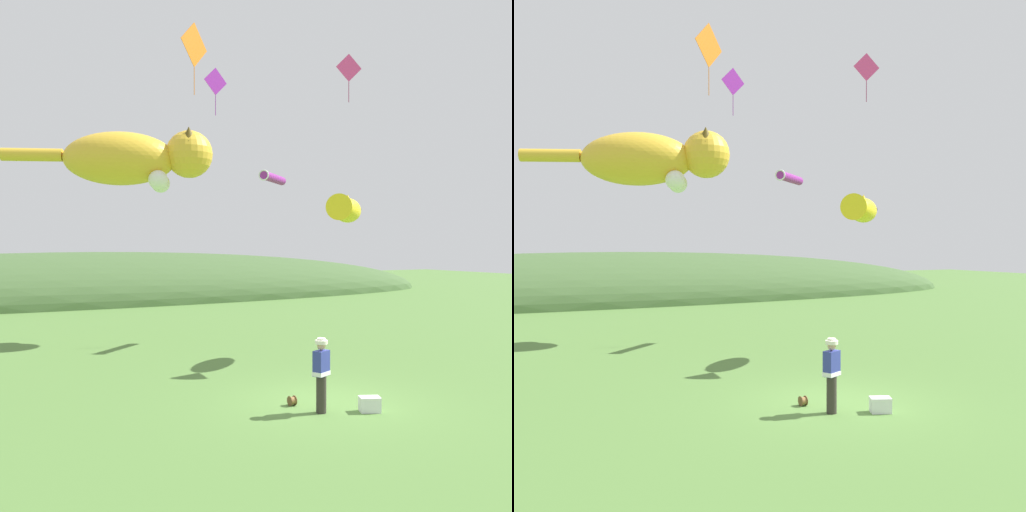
% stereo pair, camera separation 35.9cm
% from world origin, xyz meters
% --- Properties ---
extents(ground_plane, '(120.00, 120.00, 0.00)m').
position_xyz_m(ground_plane, '(0.00, 0.00, 0.00)').
color(ground_plane, '#517A38').
extents(distant_hill_ridge, '(59.61, 13.58, 6.99)m').
position_xyz_m(distant_hill_ridge, '(0.00, 30.57, 0.00)').
color(distant_hill_ridge, '#426033').
rests_on(distant_hill_ridge, ground).
extents(festival_attendant, '(0.49, 0.41, 1.77)m').
position_xyz_m(festival_attendant, '(-0.61, -0.64, 0.95)').
color(festival_attendant, '#332D28').
rests_on(festival_attendant, ground).
extents(kite_spool, '(0.16, 0.24, 0.24)m').
position_xyz_m(kite_spool, '(-0.92, 0.20, 0.12)').
color(kite_spool, olive).
rests_on(kite_spool, ground).
extents(picnic_cooler, '(0.58, 0.49, 0.36)m').
position_xyz_m(picnic_cooler, '(0.47, -1.09, 0.18)').
color(picnic_cooler, white).
rests_on(picnic_cooler, ground).
extents(kite_giant_cat, '(8.17, 4.03, 2.61)m').
position_xyz_m(kite_giant_cat, '(-1.83, 11.57, 7.56)').
color(kite_giant_cat, gold).
extents(kite_fish_windsock, '(2.88, 2.96, 1.00)m').
position_xyz_m(kite_fish_windsock, '(3.74, 4.43, 5.22)').
color(kite_fish_windsock, yellow).
extents(kite_tube_streamer, '(1.99, 1.86, 0.44)m').
position_xyz_m(kite_tube_streamer, '(3.20, 8.79, 6.74)').
color(kite_tube_streamer, '#8C268C').
extents(kite_diamond_orange, '(1.21, 0.83, 2.35)m').
position_xyz_m(kite_diamond_orange, '(-1.45, 5.59, 10.46)').
color(kite_diamond_orange, orange).
extents(kite_diamond_violet, '(1.19, 0.26, 2.11)m').
position_xyz_m(kite_diamond_violet, '(1.80, 11.56, 11.23)').
color(kite_diamond_violet, purple).
extents(kite_diamond_pink, '(1.20, 0.25, 2.12)m').
position_xyz_m(kite_diamond_pink, '(6.87, 8.61, 11.72)').
color(kite_diamond_pink, '#E53F8C').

